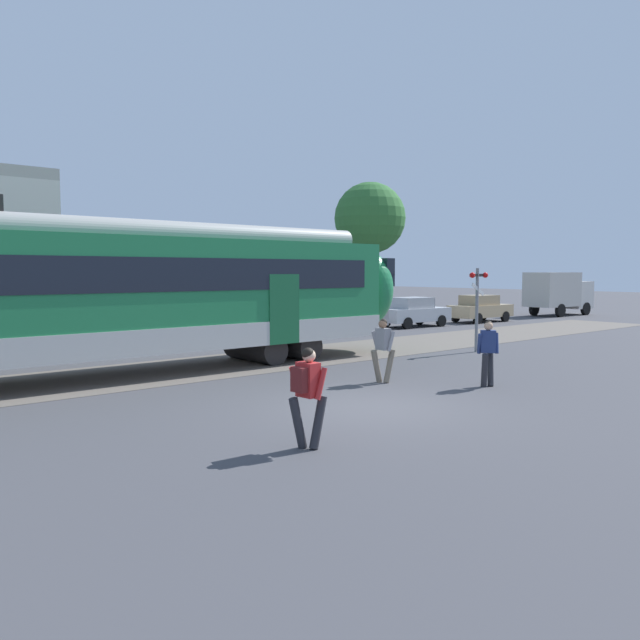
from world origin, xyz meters
TOP-DOWN VIEW (x-y plane):
  - ground_plane at (0.00, 0.00)m, footprint 160.00×160.00m
  - pedestrian_red at (-2.99, -1.61)m, footprint 0.65×0.53m
  - pedestrian_grey at (2.33, 1.86)m, footprint 0.63×0.56m
  - pedestrian_navy at (3.93, -0.22)m, footprint 0.69×0.45m
  - parked_car_grey at (10.43, 12.16)m, footprint 4.00×1.76m
  - parked_car_silver at (15.31, 12.30)m, footprint 4.08×1.92m
  - parked_car_tan at (20.60, 11.93)m, footprint 4.05×1.86m
  - box_truck at (28.95, 11.84)m, footprint 5.34×2.30m
  - crossing_signal at (9.36, 4.04)m, footprint 0.96×0.21m
  - street_tree_right at (18.01, 18.31)m, footprint 4.38×4.38m

SIDE VIEW (x-z plane):
  - ground_plane at x=0.00m, z-range 0.00..0.00m
  - parked_car_grey at x=10.43m, z-range 0.01..1.55m
  - parked_car_silver at x=15.31m, z-range 0.01..1.55m
  - parked_car_tan at x=20.60m, z-range 0.01..1.55m
  - pedestrian_grey at x=2.33m, z-range 0.13..1.80m
  - pedestrian_navy at x=3.93m, z-range 0.13..1.80m
  - pedestrian_red at x=-2.99m, z-range 0.16..1.82m
  - box_truck at x=28.95m, z-range 0.16..2.98m
  - crossing_signal at x=9.36m, z-range 0.51..3.51m
  - street_tree_right at x=18.01m, z-range 1.96..10.31m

